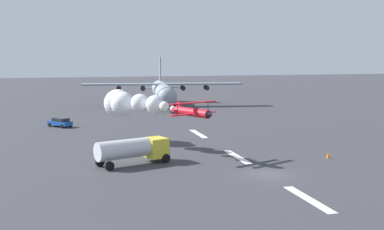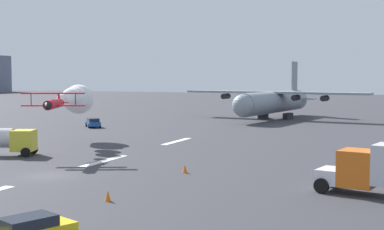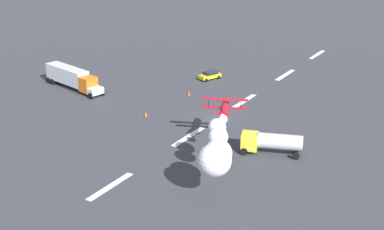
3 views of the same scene
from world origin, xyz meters
name	(u,v)px [view 1 (image 1 of 3)]	position (x,y,z in m)	size (l,w,h in m)	color
ground_plane	(267,174)	(0.00, 0.00, 0.00)	(440.00, 440.00, 0.00)	#38383D
runway_stripe_2	(308,199)	(-8.84, 0.00, 0.01)	(8.00, 0.90, 0.01)	white
runway_stripe_3	(237,157)	(8.84, 0.00, 0.01)	(8.00, 0.90, 0.01)	white
runway_stripe_4	(198,134)	(26.52, 0.00, 0.01)	(8.00, 0.90, 0.01)	white
cargo_transport_plane	(163,92)	(66.08, -2.38, 3.45)	(29.83, 37.04, 11.37)	gray
stunt_biplane_red	(130,104)	(20.38, 11.20, 5.47)	(20.04, 11.88, 3.82)	red
fuel_tanker_truck	(133,149)	(7.83, 12.47, 1.73)	(5.28, 8.53, 2.90)	yellow
airport_staff_sedan	(60,122)	(39.18, 20.48, 0.81)	(4.46, 4.20, 1.52)	#194CA5
traffic_cone_far	(328,155)	(5.55, -10.06, 0.38)	(0.44, 0.44, 0.75)	orange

